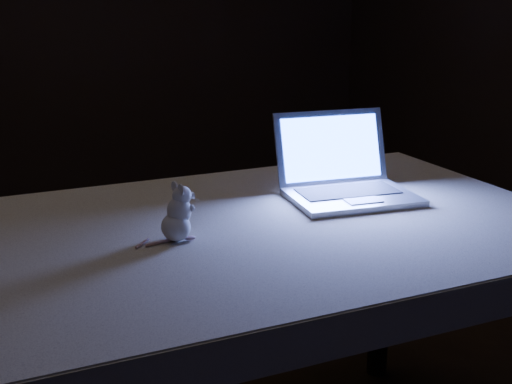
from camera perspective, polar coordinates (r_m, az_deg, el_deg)
name	(u,v)px	position (r m, az deg, el deg)	size (l,w,h in m)	color
table	(266,360)	(1.90, 0.82, -13.85)	(1.45, 0.93, 0.78)	black
tablecloth	(244,237)	(1.76, -0.99, -3.81)	(1.54, 1.02, 0.09)	beige
laptop	(354,160)	(1.90, 8.15, 2.68)	(0.34, 0.30, 0.23)	#A9A9AE
plush_mouse	(175,213)	(1.60, -6.74, -1.71)	(0.10, 0.10, 0.14)	silver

